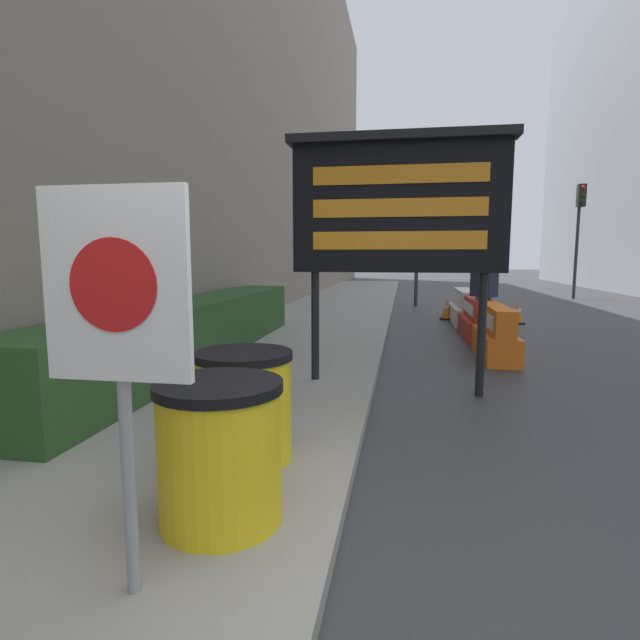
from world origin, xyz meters
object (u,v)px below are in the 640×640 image
Objects in this scene: traffic_cone_near at (518,312)px; pedestrian_worker at (484,287)px; traffic_cone_mid at (447,309)px; traffic_light_near_curb at (418,223)px; jersey_barrier_white at (465,308)px; barrel_drum_foreground at (220,451)px; traffic_light_far_side at (579,217)px; warning_sign at (118,315)px; jersey_barrier_red_striped at (477,320)px; message_board at (399,206)px; barrel_drum_middle at (244,405)px; jersey_barrier_orange_near at (495,335)px.

traffic_cone_near is 0.32× the size of pedestrian_worker.
traffic_cone_mid is 4.25m from traffic_light_near_curb.
jersey_barrier_white reaches higher than traffic_cone_near.
traffic_cone_near is 1.75m from traffic_cone_mid.
jersey_barrier_white is 1.28m from traffic_cone_near.
traffic_light_near_curb is at bearing -31.53° from pedestrian_worker.
barrel_drum_foreground is 19.66m from traffic_light_far_side.
jersey_barrier_red_striped is at bearing 72.58° from warning_sign.
traffic_cone_mid is 9.48m from traffic_light_far_side.
jersey_barrier_red_striped reaches higher than traffic_cone_near.
traffic_light_near_curb is (-0.73, 3.40, 2.45)m from traffic_cone_mid.
pedestrian_worker is (1.64, 4.21, -1.20)m from message_board.
traffic_light_far_side reaches higher than jersey_barrier_red_striped.
barrel_drum_middle is 10.11m from traffic_cone_mid.
barrel_drum_foreground is 3.94m from message_board.
barrel_drum_middle reaches higher than jersey_barrier_orange_near.
barrel_drum_foreground is at bearing -107.69° from jersey_barrier_red_striped.
traffic_light_far_side reaches higher than barrel_drum_middle.
barrel_drum_middle is at bearing 99.27° from barrel_drum_foreground.
pedestrian_worker is (0.45, -3.09, 0.77)m from traffic_cone_mid.
warning_sign reaches higher than traffic_cone_near.
message_board is 3.42m from jersey_barrier_orange_near.
traffic_light_far_side is (7.52, 17.98, 2.57)m from barrel_drum_foreground.
traffic_light_far_side reaches higher than traffic_light_near_curb.
barrel_drum_foreground is at bearing -113.51° from jersey_barrier_orange_near.
warning_sign is at bearing -96.12° from traffic_light_near_curb.
jersey_barrier_red_striped is 3.14× the size of traffic_cone_mid.
barrel_drum_middle is 0.39× the size of jersey_barrier_white.
jersey_barrier_red_striped is 6.74m from traffic_light_near_curb.
traffic_cone_mid is 3.21m from pedestrian_worker.
jersey_barrier_orange_near is 1.95m from pedestrian_worker.
message_board is at bearing 116.91° from pedestrian_worker.
traffic_light_far_side reaches higher than pedestrian_worker.
barrel_drum_foreground is 10.94m from traffic_cone_mid.
traffic_light_near_curb is at bearing -147.75° from traffic_light_far_side.
barrel_drum_middle is at bearing 88.82° from warning_sign.
traffic_light_near_curb is (-1.11, 8.32, 2.35)m from jersey_barrier_orange_near.
jersey_barrier_white reaches higher than traffic_cone_mid.
jersey_barrier_white is at bearing -57.24° from traffic_cone_mid.
traffic_cone_mid is at bearing 80.75° from message_board.
traffic_light_far_side is at bearing 65.69° from message_board.
jersey_barrier_white is at bearing 73.88° from barrel_drum_middle.
jersey_barrier_white is (2.70, 10.81, -1.06)m from warning_sign.
traffic_light_near_curb is (0.46, 10.70, 0.48)m from message_board.
message_board is 16.00m from traffic_light_far_side.
traffic_light_near_curb reaches higher than jersey_barrier_red_striped.
message_board is 4.68m from pedestrian_worker.
jersey_barrier_orange_near is (2.67, 4.93, -0.17)m from barrel_drum_middle.
traffic_light_far_side is (5.00, 12.18, 2.74)m from jersey_barrier_orange_near.
traffic_light_near_curb is (1.59, 14.81, 1.30)m from warning_sign.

